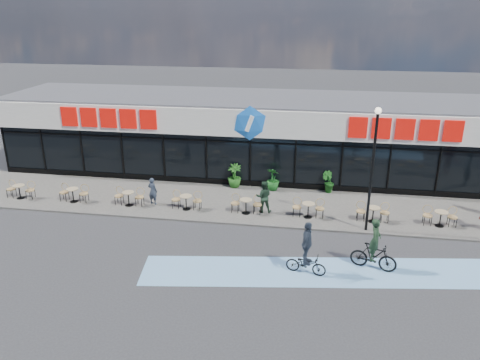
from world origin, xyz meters
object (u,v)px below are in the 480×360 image
object	(u,v)px
lamp_post	(373,161)
bistro_set_0	(20,190)
potted_plant_left	(234,176)
cyclist_a	(306,254)
potted_plant_mid	(273,179)
patron_right	(264,197)
patron_left	(153,191)
potted_plant_right	(328,182)
cyclist_b	(374,252)

from	to	relation	value
lamp_post	bistro_set_0	xyz separation A→B (m)	(-17.80, 1.02, -2.87)
potted_plant_left	cyclist_a	xyz separation A→B (m)	(4.22, -8.37, 0.10)
bistro_set_0	potted_plant_mid	distance (m)	13.54
patron_right	cyclist_a	size ratio (longest dim) A/B	0.74
bistro_set_0	patron_left	bearing A→B (deg)	2.56
potted_plant_left	patron_right	size ratio (longest dim) A/B	0.83
bistro_set_0	patron_right	bearing A→B (deg)	1.08
patron_right	bistro_set_0	bearing A→B (deg)	-5.88
bistro_set_0	potted_plant_mid	xyz separation A→B (m)	(13.14, 3.25, 0.17)
potted_plant_left	potted_plant_mid	size ratio (longest dim) A/B	1.06
lamp_post	potted_plant_mid	world-z (taller)	lamp_post
lamp_post	potted_plant_right	xyz separation A→B (m)	(-1.66, 4.43, -2.74)
lamp_post	patron_left	distance (m)	10.98
potted_plant_left	cyclist_b	world-z (taller)	cyclist_b
bistro_set_0	patron_left	world-z (taller)	patron_left
cyclist_a	potted_plant_left	bearing A→B (deg)	116.79
potted_plant_left	patron_left	distance (m)	4.80
potted_plant_mid	cyclist_b	bearing A→B (deg)	-58.42
lamp_post	potted_plant_left	world-z (taller)	lamp_post
lamp_post	patron_right	size ratio (longest dim) A/B	3.51
cyclist_a	cyclist_b	xyz separation A→B (m)	(2.59, 0.74, -0.10)
patron_left	cyclist_b	distance (m)	11.50
patron_right	cyclist_a	xyz separation A→B (m)	(2.23, -5.26, -0.04)
potted_plant_right	cyclist_b	bearing A→B (deg)	-78.06
potted_plant_mid	patron_left	world-z (taller)	patron_left
potted_plant_left	potted_plant_mid	bearing A→B (deg)	-2.45
cyclist_b	bistro_set_0	bearing A→B (deg)	166.47
lamp_post	cyclist_b	bearing A→B (deg)	-90.63
bistro_set_0	cyclist_b	distance (m)	18.28
lamp_post	potted_plant_left	size ratio (longest dim) A/B	4.24
potted_plant_right	cyclist_a	size ratio (longest dim) A/B	0.54
bistro_set_0	potted_plant_mid	size ratio (longest dim) A/B	1.22
bistro_set_0	lamp_post	bearing A→B (deg)	-3.29
cyclist_a	bistro_set_0	bearing A→B (deg)	161.70
cyclist_a	patron_left	bearing A→B (deg)	146.11
patron_left	patron_right	xyz separation A→B (m)	(5.73, -0.08, 0.10)
bistro_set_0	cyclist_b	size ratio (longest dim) A/B	0.72
potted_plant_mid	patron_right	size ratio (longest dim) A/B	0.78
lamp_post	potted_plant_mid	xyz separation A→B (m)	(-4.66, 4.27, -2.70)
potted_plant_mid	patron_left	size ratio (longest dim) A/B	0.89
potted_plant_mid	patron_left	bearing A→B (deg)	-153.66
lamp_post	potted_plant_right	distance (m)	5.47
potted_plant_right	cyclist_b	size ratio (longest dim) A/B	0.54
potted_plant_left	cyclist_a	world-z (taller)	cyclist_a
potted_plant_left	patron_left	world-z (taller)	patron_left
lamp_post	cyclist_b	size ratio (longest dim) A/B	2.64
patron_right	lamp_post	bearing A→B (deg)	158.43
patron_left	cyclist_a	world-z (taller)	cyclist_a
patron_right	potted_plant_left	bearing A→B (deg)	-64.19
lamp_post	patron_right	world-z (taller)	lamp_post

